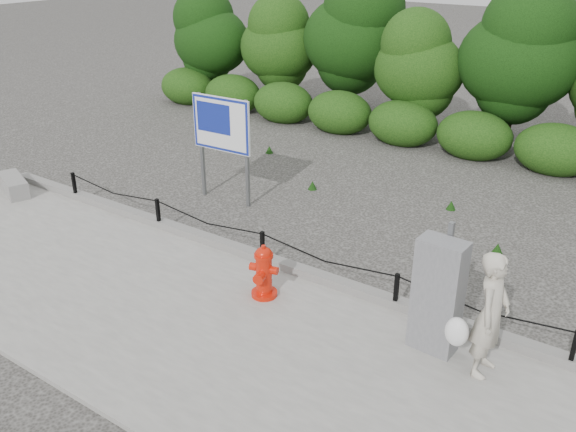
% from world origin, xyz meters
% --- Properties ---
extents(ground, '(90.00, 90.00, 0.00)m').
position_xyz_m(ground, '(0.00, 0.00, 0.00)').
color(ground, '#2D2B28').
rests_on(ground, ground).
extents(sidewalk, '(14.00, 4.00, 0.08)m').
position_xyz_m(sidewalk, '(0.00, -2.00, 0.04)').
color(sidewalk, gray).
rests_on(sidewalk, ground).
extents(curb, '(14.00, 0.22, 0.14)m').
position_xyz_m(curb, '(0.00, 0.05, 0.15)').
color(curb, slate).
rests_on(curb, sidewalk).
extents(chain_barrier, '(10.06, 0.06, 0.60)m').
position_xyz_m(chain_barrier, '(0.00, 0.00, 0.46)').
color(chain_barrier, black).
rests_on(chain_barrier, sidewalk).
extents(treeline, '(20.22, 3.73, 4.84)m').
position_xyz_m(treeline, '(1.32, 8.94, 2.48)').
color(treeline, black).
rests_on(treeline, ground).
extents(fire_hydrant, '(0.50, 0.51, 0.88)m').
position_xyz_m(fire_hydrant, '(0.65, -0.83, 0.50)').
color(fire_hydrant, red).
rests_on(fire_hydrant, sidewalk).
extents(pedestrian, '(0.72, 0.64, 1.72)m').
position_xyz_m(pedestrian, '(4.05, -0.69, 0.92)').
color(pedestrian, beige).
rests_on(pedestrian, sidewalk).
extents(concrete_block, '(1.21, 0.78, 0.37)m').
position_xyz_m(concrete_block, '(-6.40, -0.54, 0.26)').
color(concrete_block, gray).
rests_on(concrete_block, sidewalk).
extents(utility_cabinet, '(0.64, 0.46, 1.81)m').
position_xyz_m(utility_cabinet, '(3.33, -0.59, 0.90)').
color(utility_cabinet, gray).
rests_on(utility_cabinet, sidewalk).
extents(advertising_sign, '(1.43, 0.16, 2.28)m').
position_xyz_m(advertising_sign, '(-2.42, 1.87, 1.61)').
color(advertising_sign, slate).
rests_on(advertising_sign, ground).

